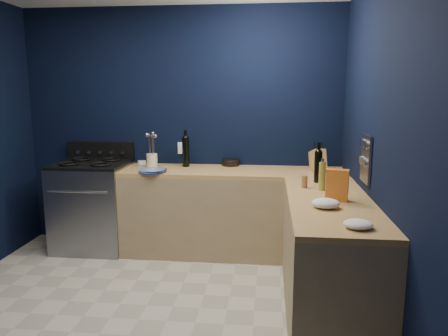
# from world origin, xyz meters

# --- Properties ---
(floor) EXTENTS (3.50, 3.50, 0.02)m
(floor) POSITION_xyz_m (0.00, 0.00, -0.01)
(floor) COLOR #ACA996
(floor) RESTS_ON ground
(wall_back) EXTENTS (3.50, 0.02, 2.60)m
(wall_back) POSITION_xyz_m (0.00, 1.76, 1.30)
(wall_back) COLOR black
(wall_back) RESTS_ON ground
(wall_right) EXTENTS (0.02, 3.50, 2.60)m
(wall_right) POSITION_xyz_m (1.76, 0.00, 1.30)
(wall_right) COLOR black
(wall_right) RESTS_ON ground
(cab_back) EXTENTS (2.30, 0.63, 0.86)m
(cab_back) POSITION_xyz_m (0.60, 1.44, 0.43)
(cab_back) COLOR #9C8560
(cab_back) RESTS_ON floor
(top_back) EXTENTS (2.30, 0.63, 0.04)m
(top_back) POSITION_xyz_m (0.60, 1.44, 0.88)
(top_back) COLOR olive
(top_back) RESTS_ON cab_back
(cab_right) EXTENTS (0.63, 1.67, 0.86)m
(cab_right) POSITION_xyz_m (1.44, 0.29, 0.43)
(cab_right) COLOR #9C8560
(cab_right) RESTS_ON floor
(top_right) EXTENTS (0.63, 1.67, 0.04)m
(top_right) POSITION_xyz_m (1.44, 0.29, 0.88)
(top_right) COLOR olive
(top_right) RESTS_ON cab_right
(gas_range) EXTENTS (0.76, 0.66, 0.92)m
(gas_range) POSITION_xyz_m (-0.93, 1.42, 0.46)
(gas_range) COLOR gray
(gas_range) RESTS_ON floor
(oven_door) EXTENTS (0.59, 0.02, 0.42)m
(oven_door) POSITION_xyz_m (-0.93, 1.10, 0.45)
(oven_door) COLOR black
(oven_door) RESTS_ON gas_range
(cooktop) EXTENTS (0.76, 0.66, 0.03)m
(cooktop) POSITION_xyz_m (-0.93, 1.42, 0.94)
(cooktop) COLOR black
(cooktop) RESTS_ON gas_range
(backguard) EXTENTS (0.76, 0.06, 0.20)m
(backguard) POSITION_xyz_m (-0.93, 1.72, 1.04)
(backguard) COLOR black
(backguard) RESTS_ON gas_range
(spice_panel) EXTENTS (0.02, 0.28, 0.38)m
(spice_panel) POSITION_xyz_m (1.74, 0.55, 1.18)
(spice_panel) COLOR gray
(spice_panel) RESTS_ON wall_right
(wall_outlet) EXTENTS (0.09, 0.02, 0.13)m
(wall_outlet) POSITION_xyz_m (0.00, 1.74, 1.08)
(wall_outlet) COLOR white
(wall_outlet) RESTS_ON wall_back
(plate_stack) EXTENTS (0.28, 0.28, 0.03)m
(plate_stack) POSITION_xyz_m (-0.20, 1.21, 0.92)
(plate_stack) COLOR #335A8D
(plate_stack) RESTS_ON top_back
(ramekin) EXTENTS (0.12, 0.12, 0.04)m
(ramekin) POSITION_xyz_m (-0.45, 1.69, 0.92)
(ramekin) COLOR white
(ramekin) RESTS_ON top_back
(utensil_crock) EXTENTS (0.15, 0.15, 0.14)m
(utensil_crock) POSITION_xyz_m (-0.28, 1.52, 0.97)
(utensil_crock) COLOR #F8F7C7
(utensil_crock) RESTS_ON top_back
(wine_bottle_back) EXTENTS (0.10, 0.10, 0.32)m
(wine_bottle_back) POSITION_xyz_m (0.07, 1.58, 1.06)
(wine_bottle_back) COLOR black
(wine_bottle_back) RESTS_ON top_back
(lemon_basket) EXTENTS (0.21, 0.21, 0.07)m
(lemon_basket) POSITION_xyz_m (0.55, 1.69, 0.94)
(lemon_basket) COLOR black
(lemon_basket) RESTS_ON top_back
(knife_block) EXTENTS (0.17, 0.28, 0.27)m
(knife_block) POSITION_xyz_m (1.46, 1.44, 1.01)
(knife_block) COLOR olive
(knife_block) RESTS_ON top_back
(wine_bottle_right) EXTENTS (0.09, 0.09, 0.28)m
(wine_bottle_right) POSITION_xyz_m (1.41, 0.92, 1.04)
(wine_bottle_right) COLOR black
(wine_bottle_right) RESTS_ON top_right
(oil_bottle) EXTENTS (0.06, 0.06, 0.24)m
(oil_bottle) POSITION_xyz_m (1.41, 0.62, 1.02)
(oil_bottle) COLOR olive
(oil_bottle) RESTS_ON top_right
(spice_jar_near) EXTENTS (0.05, 0.05, 0.11)m
(spice_jar_near) POSITION_xyz_m (1.27, 0.69, 0.95)
(spice_jar_near) COLOR olive
(spice_jar_near) RESTS_ON top_right
(spice_jar_far) EXTENTS (0.06, 0.06, 0.10)m
(spice_jar_far) POSITION_xyz_m (1.47, 0.57, 0.95)
(spice_jar_far) COLOR olive
(spice_jar_far) RESTS_ON top_right
(crouton_bag) EXTENTS (0.18, 0.11, 0.24)m
(crouton_bag) POSITION_xyz_m (1.48, 0.28, 1.02)
(crouton_bag) COLOR #C33B27
(crouton_bag) RESTS_ON top_right
(towel_front) EXTENTS (0.23, 0.20, 0.07)m
(towel_front) POSITION_xyz_m (1.37, 0.07, 0.93)
(towel_front) COLOR white
(towel_front) RESTS_ON top_right
(towel_end) EXTENTS (0.20, 0.19, 0.05)m
(towel_end) POSITION_xyz_m (1.51, -0.36, 0.93)
(towel_end) COLOR white
(towel_end) RESTS_ON top_right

